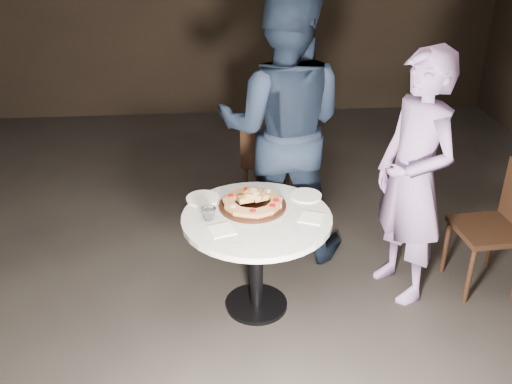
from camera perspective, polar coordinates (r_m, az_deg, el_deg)
The scene contains 13 objects.
floor at distance 3.79m, azimuth 0.38°, elevation -10.04°, with size 7.00×7.00×0.00m, color black.
table at distance 3.37m, azimuth 0.07°, elevation -4.20°, with size 1.10×1.10×0.66m.
serving_board at distance 3.40m, azimuth -0.35°, elevation -1.35°, with size 0.40×0.40×0.02m, color black.
focaccia_pile at distance 3.38m, azimuth -0.34°, elevation -0.81°, with size 0.36×0.36×0.10m.
plate_left at distance 3.50m, azimuth -5.34°, elevation -0.63°, with size 0.20×0.20×0.01m, color white.
plate_right at distance 3.53m, azimuth 5.00°, elevation -0.35°, with size 0.20×0.20×0.01m, color white.
water_glass at distance 3.26m, azimuth -4.72°, elevation -2.18°, with size 0.08×0.08×0.08m, color silver.
napkin_near at distance 3.17m, azimuth -3.43°, elevation -3.83°, with size 0.13×0.13×0.01m, color white.
napkin_far at distance 3.30m, azimuth 5.56°, elevation -2.59°, with size 0.13×0.13×0.01m, color white.
chair_far at distance 4.50m, azimuth 1.29°, elevation 3.59°, with size 0.51×0.52×0.84m.
chair_right at distance 3.94m, azimuth 23.39°, elevation -2.61°, with size 0.44×0.42×0.84m.
diner_navy at distance 3.84m, azimuth 2.66°, elevation 6.41°, with size 0.90×0.70×1.85m, color black.
diner_teal at distance 3.54m, azimuth 15.48°, elevation 1.20°, with size 0.58×0.38×1.60m, color #866EAA.
Camera 1 is at (-0.27, -2.98, 2.32)m, focal length 40.00 mm.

